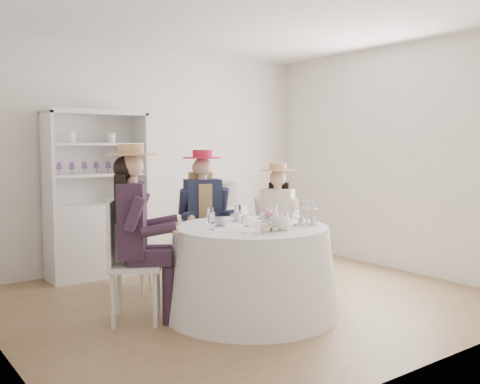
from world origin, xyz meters
TOP-DOWN VIEW (x-y plane):
  - ground at (0.00, 0.00)m, footprint 4.50×4.50m
  - ceiling at (0.00, 0.00)m, footprint 4.50×4.50m
  - wall_back at (0.00, 2.00)m, footprint 4.50×0.00m
  - wall_front at (0.00, -2.00)m, footprint 4.50×0.00m
  - wall_right at (2.25, 0.00)m, footprint 0.00×4.50m
  - tea_table at (-0.22, -0.36)m, footprint 1.58×1.58m
  - hutch at (-0.81, 1.76)m, footprint 1.23×0.70m
  - side_table at (0.96, 1.75)m, footprint 0.58×0.58m
  - hatbox at (0.96, 1.75)m, footprint 0.36×0.36m
  - guest_left at (-1.15, 0.02)m, footprint 0.65×0.60m
  - guest_mid at (-0.08, 0.64)m, footprint 0.55×0.59m
  - guest_right at (0.60, 0.24)m, footprint 0.57×0.53m
  - spare_chair at (-0.79, 0.98)m, footprint 0.56×0.56m
  - teacup_a at (-0.46, -0.23)m, footprint 0.12×0.12m
  - teacup_b at (-0.16, -0.07)m, footprint 0.09×0.09m
  - teacup_c at (0.06, -0.25)m, footprint 0.10×0.10m
  - flower_bowl at (-0.03, -0.46)m, footprint 0.21×0.21m
  - flower_arrangement at (0.01, -0.37)m, footprint 0.17×0.17m
  - table_teapot at (-0.19, -0.73)m, footprint 0.23×0.16m
  - sandwich_plate at (-0.31, -0.73)m, footprint 0.26×0.26m
  - cupcake_stand at (0.22, -0.61)m, footprint 0.23×0.23m
  - stemware_set at (-0.22, -0.36)m, footprint 0.85×0.85m

SIDE VIEW (x-z plane):
  - ground at x=0.00m, z-range 0.00..0.00m
  - side_table at x=0.96m, z-range 0.00..0.69m
  - tea_table at x=-0.22m, z-range 0.00..0.79m
  - spare_chair at x=-0.79m, z-range 0.04..1.00m
  - hutch at x=-0.81m, z-range -0.27..1.63m
  - guest_right at x=0.60m, z-range 0.08..1.40m
  - sandwich_plate at x=-0.31m, z-range 0.78..0.83m
  - flower_bowl at x=-0.03m, z-range 0.79..0.84m
  - teacup_b at x=-0.16m, z-range 0.79..0.86m
  - teacup_c at x=0.06m, z-range 0.79..0.86m
  - guest_mid at x=-0.08m, z-range 0.10..1.55m
  - teacup_a at x=-0.46m, z-range 0.79..0.86m
  - hatbox at x=0.96m, z-range 0.69..1.01m
  - guest_left at x=-1.15m, z-range 0.10..1.62m
  - table_teapot at x=-0.19m, z-range 0.78..0.95m
  - stemware_set at x=-0.22m, z-range 0.79..0.94m
  - cupcake_stand at x=0.22m, z-range 0.76..0.98m
  - flower_arrangement at x=0.01m, z-range 0.84..0.91m
  - wall_back at x=0.00m, z-range -0.90..3.60m
  - wall_front at x=0.00m, z-range -0.90..3.60m
  - wall_right at x=2.25m, z-range -0.90..3.60m
  - ceiling at x=0.00m, z-range 2.70..2.70m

